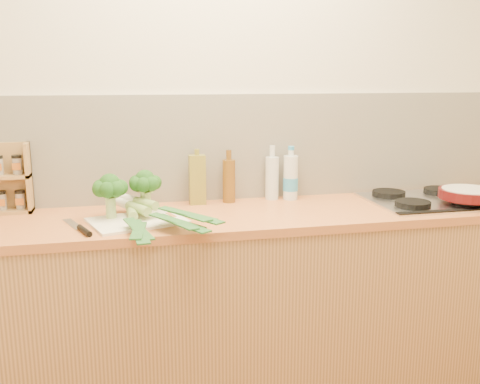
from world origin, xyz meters
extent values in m
plane|color=beige|center=(0.00, 1.50, 1.30)|extent=(3.50, 0.00, 3.50)
cube|color=silver|center=(0.00, 1.49, 1.17)|extent=(3.20, 0.02, 0.54)
cube|color=tan|center=(0.00, 1.20, 0.43)|extent=(3.20, 0.60, 0.86)
cube|color=#C6713A|center=(0.00, 1.20, 0.88)|extent=(3.20, 0.62, 0.04)
cube|color=silver|center=(1.02, 1.20, 0.91)|extent=(0.58, 0.50, 0.01)
cube|color=black|center=(1.02, 0.97, 0.91)|extent=(0.58, 0.04, 0.01)
cylinder|color=black|center=(0.87, 1.08, 0.93)|extent=(0.17, 0.17, 0.03)
cylinder|color=black|center=(1.17, 1.08, 0.93)|extent=(0.17, 0.17, 0.03)
cylinder|color=black|center=(0.87, 1.32, 0.93)|extent=(0.17, 0.17, 0.03)
cylinder|color=black|center=(1.17, 1.32, 0.93)|extent=(0.17, 0.17, 0.03)
cube|color=white|center=(-0.44, 1.13, 0.91)|extent=(0.46, 0.39, 0.01)
cylinder|color=#98B96B|center=(-0.55, 1.18, 0.96)|extent=(0.04, 0.04, 0.09)
sphere|color=#113D10|center=(-0.55, 1.18, 1.06)|extent=(0.10, 0.10, 0.10)
sphere|color=#113D10|center=(-0.50, 1.18, 1.05)|extent=(0.07, 0.07, 0.07)
sphere|color=#113D10|center=(-0.52, 1.22, 1.05)|extent=(0.07, 0.07, 0.07)
sphere|color=#113D10|center=(-0.56, 1.23, 1.05)|extent=(0.07, 0.07, 0.07)
sphere|color=#113D10|center=(-0.59, 1.20, 1.05)|extent=(0.07, 0.07, 0.07)
sphere|color=#113D10|center=(-0.59, 1.16, 1.05)|extent=(0.07, 0.07, 0.07)
sphere|color=#113D10|center=(-0.56, 1.14, 1.05)|extent=(0.07, 0.07, 0.07)
sphere|color=#113D10|center=(-0.52, 1.15, 1.05)|extent=(0.07, 0.07, 0.07)
cylinder|color=#98B96B|center=(-0.39, 1.24, 0.96)|extent=(0.05, 0.05, 0.10)
sphere|color=#113D10|center=(-0.39, 1.24, 1.07)|extent=(0.09, 0.09, 0.09)
sphere|color=#113D10|center=(-0.35, 1.24, 1.05)|extent=(0.07, 0.07, 0.07)
sphere|color=#113D10|center=(-0.37, 1.27, 1.05)|extent=(0.07, 0.07, 0.07)
sphere|color=#113D10|center=(-0.40, 1.28, 1.05)|extent=(0.07, 0.07, 0.07)
sphere|color=#113D10|center=(-0.43, 1.26, 1.05)|extent=(0.07, 0.07, 0.07)
sphere|color=#113D10|center=(-0.43, 1.22, 1.05)|extent=(0.07, 0.07, 0.07)
sphere|color=#113D10|center=(-0.40, 1.20, 1.05)|extent=(0.07, 0.07, 0.07)
sphere|color=#113D10|center=(-0.37, 1.21, 1.05)|extent=(0.07, 0.07, 0.07)
cylinder|color=white|center=(-0.47, 1.29, 0.93)|extent=(0.05, 0.12, 0.04)
cylinder|color=#83A351|center=(-0.46, 1.17, 0.93)|extent=(0.05, 0.14, 0.04)
cube|color=#1A491F|center=(-0.44, 0.88, 0.93)|extent=(0.08, 0.30, 0.02)
cube|color=#1A491F|center=(-0.44, 0.86, 0.94)|extent=(0.07, 0.34, 0.01)
cube|color=#1A491F|center=(-0.44, 0.89, 0.94)|extent=(0.12, 0.28, 0.02)
cylinder|color=white|center=(-0.50, 1.28, 0.95)|extent=(0.10, 0.13, 0.04)
cylinder|color=#83A351|center=(-0.43, 1.16, 0.95)|extent=(0.11, 0.16, 0.04)
cube|color=#1A491F|center=(-0.28, 0.89, 0.95)|extent=(0.14, 0.30, 0.02)
cube|color=#1A491F|center=(-0.27, 0.87, 0.95)|extent=(0.21, 0.32, 0.01)
cube|color=#1A491F|center=(-0.29, 0.90, 0.96)|extent=(0.21, 0.24, 0.02)
cylinder|color=white|center=(-0.46, 1.28, 0.97)|extent=(0.10, 0.12, 0.04)
cylinder|color=#83A351|center=(-0.40, 1.18, 0.97)|extent=(0.12, 0.15, 0.04)
cube|color=#1A491F|center=(-0.23, 0.93, 0.97)|extent=(0.16, 0.29, 0.02)
cube|color=#1A491F|center=(-0.22, 0.91, 0.97)|extent=(0.23, 0.31, 0.01)
cube|color=#1A491F|center=(-0.24, 0.94, 0.97)|extent=(0.23, 0.23, 0.02)
cube|color=silver|center=(-0.71, 1.15, 0.90)|extent=(0.11, 0.20, 0.00)
cylinder|color=black|center=(-0.65, 1.00, 0.91)|extent=(0.07, 0.13, 0.02)
cylinder|color=#4D0C0D|center=(1.17, 1.07, 0.96)|extent=(0.28, 0.28, 0.05)
cylinder|color=beige|center=(1.17, 1.07, 0.99)|extent=(0.25, 0.25, 0.00)
cube|color=#A27B45|center=(-1.05, 1.47, 1.06)|extent=(0.27, 0.02, 0.33)
cube|color=#A27B45|center=(-1.05, 1.43, 0.91)|extent=(0.27, 0.11, 0.02)
cube|color=#A27B45|center=(-0.92, 1.43, 1.06)|extent=(0.02, 0.11, 0.33)
cylinder|color=gray|center=(-1.05, 1.43, 0.95)|extent=(0.04, 0.04, 0.08)
cylinder|color=gray|center=(-0.97, 1.43, 0.95)|extent=(0.04, 0.04, 0.08)
cylinder|color=gray|center=(-0.97, 1.43, 1.12)|extent=(0.04, 0.04, 0.08)
cube|color=olive|center=(-0.13, 1.41, 1.02)|extent=(0.08, 0.05, 0.25)
cylinder|color=olive|center=(-0.13, 1.41, 1.16)|extent=(0.02, 0.02, 0.03)
cylinder|color=silver|center=(0.27, 1.44, 1.01)|extent=(0.07, 0.07, 0.22)
cylinder|color=silver|center=(0.27, 1.44, 1.15)|extent=(0.03, 0.03, 0.06)
cylinder|color=brown|center=(0.03, 1.42, 1.01)|extent=(0.06, 0.06, 0.22)
cylinder|color=brown|center=(0.03, 1.42, 1.14)|extent=(0.03, 0.03, 0.05)
cylinder|color=silver|center=(0.36, 1.41, 1.01)|extent=(0.08, 0.08, 0.23)
cylinder|color=silver|center=(0.36, 1.41, 1.14)|extent=(0.03, 0.03, 0.03)
cylinder|color=#3794CE|center=(0.36, 1.41, 0.98)|extent=(0.08, 0.08, 0.07)
camera|label=1|loc=(-0.49, -1.18, 1.53)|focal=40.00mm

